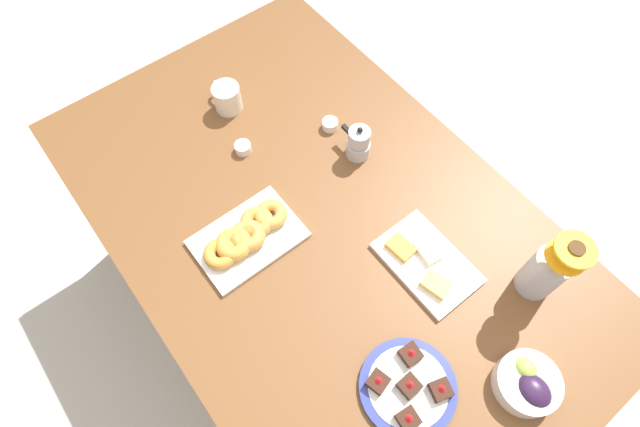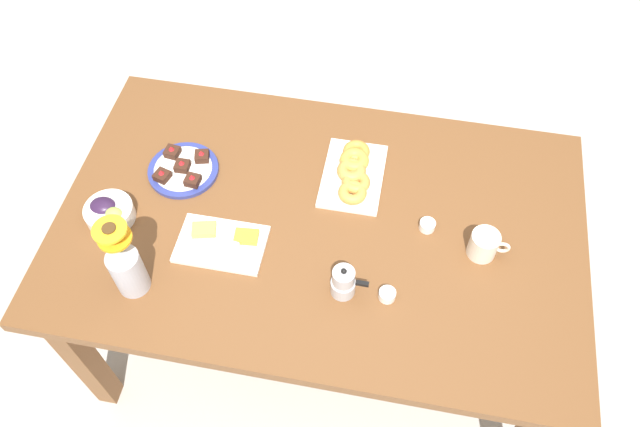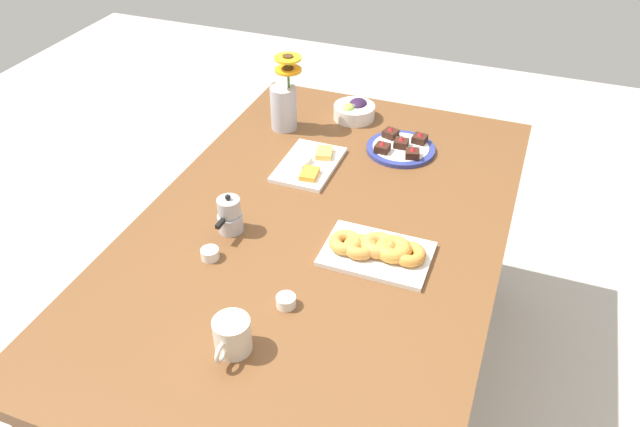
{
  "view_description": "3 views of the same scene",
  "coord_description": "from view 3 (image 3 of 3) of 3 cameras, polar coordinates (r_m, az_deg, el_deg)",
  "views": [
    {
      "loc": [
        -0.49,
        0.39,
        1.94
      ],
      "look_at": [
        0.0,
        0.0,
        0.78
      ],
      "focal_mm": 28.0,
      "sensor_mm": 36.0,
      "label": 1
    },
    {
      "loc": [
        0.2,
        -1.05,
        2.31
      ],
      "look_at": [
        0.0,
        0.0,
        0.78
      ],
      "focal_mm": 35.0,
      "sensor_mm": 36.0,
      "label": 2
    },
    {
      "loc": [
        1.29,
        0.48,
        1.81
      ],
      "look_at": [
        0.0,
        0.0,
        0.78
      ],
      "focal_mm": 35.0,
      "sensor_mm": 36.0,
      "label": 3
    }
  ],
  "objects": [
    {
      "name": "jam_cup_honey",
      "position": [
        1.65,
        -10.03,
        -3.61
      ],
      "size": [
        0.05,
        0.05,
        0.03
      ],
      "color": "white",
      "rests_on": "dining_table"
    },
    {
      "name": "moka_pot",
      "position": [
        1.71,
        -8.26,
        -0.2
      ],
      "size": [
        0.11,
        0.07,
        0.12
      ],
      "color": "#B7B7BC",
      "rests_on": "dining_table"
    },
    {
      "name": "croissant_platter",
      "position": [
        1.63,
        5.27,
        -3.31
      ],
      "size": [
        0.19,
        0.28,
        0.05
      ],
      "color": "white",
      "rests_on": "dining_table"
    },
    {
      "name": "cheese_platter",
      "position": [
        1.98,
        -0.97,
        4.54
      ],
      "size": [
        0.26,
        0.17,
        0.03
      ],
      "color": "white",
      "rests_on": "dining_table"
    },
    {
      "name": "dining_table",
      "position": [
        1.8,
        0.0,
        -3.19
      ],
      "size": [
        1.6,
        1.0,
        0.74
      ],
      "color": "brown",
      "rests_on": "ground_plane"
    },
    {
      "name": "ground_plane",
      "position": [
        2.28,
        0.0,
        -15.89
      ],
      "size": [
        6.0,
        6.0,
        0.0
      ],
      "primitive_type": "plane",
      "color": "#B7B2A8"
    },
    {
      "name": "dessert_plate",
      "position": [
        2.08,
        7.4,
        5.99
      ],
      "size": [
        0.23,
        0.23,
        0.05
      ],
      "color": "navy",
      "rests_on": "dining_table"
    },
    {
      "name": "coffee_mug",
      "position": [
        1.4,
        -8.05,
        -10.96
      ],
      "size": [
        0.12,
        0.08,
        0.09
      ],
      "color": "silver",
      "rests_on": "dining_table"
    },
    {
      "name": "grape_bowl",
      "position": [
        2.26,
        3.17,
        9.38
      ],
      "size": [
        0.15,
        0.15,
        0.07
      ],
      "color": "white",
      "rests_on": "dining_table"
    },
    {
      "name": "jam_cup_berry",
      "position": [
        1.5,
        -3.12,
        -7.98
      ],
      "size": [
        0.05,
        0.05,
        0.03
      ],
      "color": "white",
      "rests_on": "dining_table"
    },
    {
      "name": "flower_vase",
      "position": [
        2.17,
        -3.3,
        10.03
      ],
      "size": [
        0.1,
        0.11,
        0.26
      ],
      "color": "#B2B2BC",
      "rests_on": "dining_table"
    }
  ]
}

